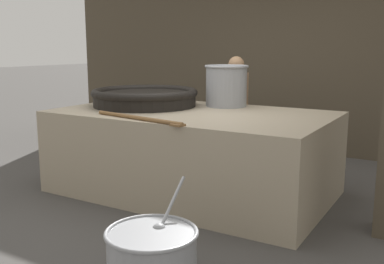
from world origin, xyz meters
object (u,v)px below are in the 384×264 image
(giant_wok_near, at_px, (145,97))
(stock_pot, at_px, (226,85))
(cook, at_px, (235,109))
(prep_bowl_vegetables, at_px, (152,255))

(giant_wok_near, bearing_deg, stock_pot, 29.57)
(cook, relative_size, prep_bowl_vegetables, 1.79)
(stock_pot, bearing_deg, cook, 104.82)
(giant_wok_near, relative_size, prep_bowl_vegetables, 1.52)
(giant_wok_near, bearing_deg, cook, 56.68)
(giant_wok_near, distance_m, stock_pot, 1.00)
(stock_pot, relative_size, prep_bowl_vegetables, 0.62)
(stock_pot, xyz_separation_m, prep_bowl_vegetables, (0.69, -2.52, -0.97))
(giant_wok_near, xyz_separation_m, stock_pot, (0.86, 0.49, 0.14))
(stock_pot, height_order, cook, cook)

